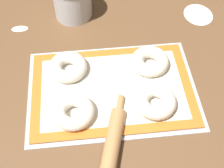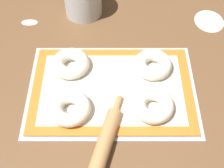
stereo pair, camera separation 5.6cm
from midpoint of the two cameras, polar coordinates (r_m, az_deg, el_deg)
ground_plane at (r=0.90m, az=1.84°, el=-2.01°), size 2.80×2.80×0.00m
baking_tray at (r=0.90m, az=1.77°, el=-1.08°), size 0.48×0.33×0.01m
baking_mat at (r=0.90m, az=1.78°, el=-0.88°), size 0.46×0.30×0.00m
bagel_front_left at (r=0.84m, az=-5.75°, el=-4.50°), size 0.11×0.11×0.04m
bagel_front_right at (r=0.85m, az=9.43°, el=-3.97°), size 0.11×0.11×0.04m
bagel_back_left at (r=0.93m, az=-5.85°, el=3.67°), size 0.11×0.11×0.04m
bagel_back_right at (r=0.94m, az=9.22°, el=3.48°), size 0.11×0.11×0.04m
rolling_pin at (r=0.77m, az=-0.35°, el=-14.38°), size 0.13×0.39×0.04m
flour_patch_near at (r=1.16m, az=18.74°, el=10.85°), size 0.10×0.11×0.00m
flour_patch_far at (r=1.13m, az=-13.44°, el=10.90°), size 0.06×0.03×0.00m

